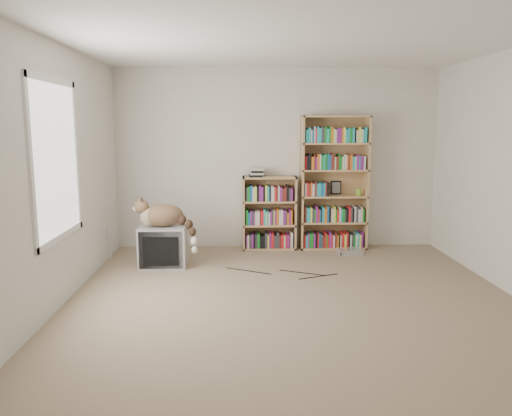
{
  "coord_description": "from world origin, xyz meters",
  "views": [
    {
      "loc": [
        -0.53,
        -4.52,
        1.72
      ],
      "look_at": [
        -0.34,
        1.0,
        0.8
      ],
      "focal_mm": 35.0,
      "sensor_mm": 36.0,
      "label": 1
    }
  ],
  "objects_px": {
    "crt_tv": "(164,245)",
    "dvd_player": "(349,252)",
    "bookcase_tall": "(334,186)",
    "cat": "(167,219)",
    "bookcase_short": "(269,215)"
  },
  "relations": [
    {
      "from": "crt_tv",
      "to": "dvd_player",
      "type": "relative_size",
      "value": 1.87
    },
    {
      "from": "bookcase_tall",
      "to": "dvd_player",
      "type": "xyz_separation_m",
      "value": [
        0.16,
        -0.38,
        -0.84
      ]
    },
    {
      "from": "crt_tv",
      "to": "bookcase_tall",
      "type": "height_order",
      "value": "bookcase_tall"
    },
    {
      "from": "cat",
      "to": "bookcase_short",
      "type": "bearing_deg",
      "value": 23.28
    },
    {
      "from": "crt_tv",
      "to": "cat",
      "type": "height_order",
      "value": "cat"
    },
    {
      "from": "dvd_player",
      "to": "crt_tv",
      "type": "bearing_deg",
      "value": -179.4
    },
    {
      "from": "bookcase_tall",
      "to": "bookcase_short",
      "type": "distance_m",
      "value": 0.99
    },
    {
      "from": "crt_tv",
      "to": "dvd_player",
      "type": "height_order",
      "value": "crt_tv"
    },
    {
      "from": "cat",
      "to": "bookcase_tall",
      "type": "distance_m",
      "value": 2.39
    },
    {
      "from": "bookcase_short",
      "to": "dvd_player",
      "type": "height_order",
      "value": "bookcase_short"
    },
    {
      "from": "crt_tv",
      "to": "dvd_player",
      "type": "xyz_separation_m",
      "value": [
        2.43,
        0.44,
        -0.21
      ]
    },
    {
      "from": "cat",
      "to": "crt_tv",
      "type": "bearing_deg",
      "value": 116.92
    },
    {
      "from": "crt_tv",
      "to": "bookcase_tall",
      "type": "bearing_deg",
      "value": 18.86
    },
    {
      "from": "bookcase_tall",
      "to": "bookcase_short",
      "type": "bearing_deg",
      "value": -179.9
    },
    {
      "from": "cat",
      "to": "bookcase_tall",
      "type": "height_order",
      "value": "bookcase_tall"
    }
  ]
}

